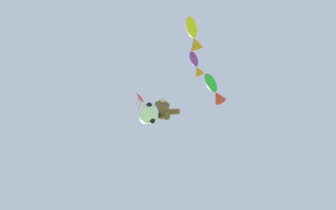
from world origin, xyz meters
TOP-DOWN VIEW (x-y plane):
  - teddy_bear_kite at (1.29, 4.53)m, footprint 2.07×0.91m
  - soccer_ball_kite at (0.63, 4.35)m, footprint 1.18×1.18m
  - fish_kite_emerald at (4.77, 3.80)m, footprint 1.94×2.24m
  - fish_kite_violet at (3.23, 2.25)m, footprint 1.28×1.68m
  - fish_kite_goldfin at (2.74, 0.42)m, footprint 1.49×2.14m
  - diamond_kite at (-0.25, 5.04)m, footprint 0.62×0.65m

SIDE VIEW (x-z plane):
  - soccer_ball_kite at x=0.63m, z-range 11.30..12.39m
  - teddy_bear_kite at x=1.29m, z-range 12.04..14.14m
  - fish_kite_goldfin at x=2.74m, z-range 15.42..16.24m
  - diamond_kite at x=-0.25m, z-range 14.75..17.19m
  - fish_kite_violet at x=3.23m, z-range 15.76..16.37m
  - fish_kite_emerald at x=4.77m, z-range 15.68..16.50m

